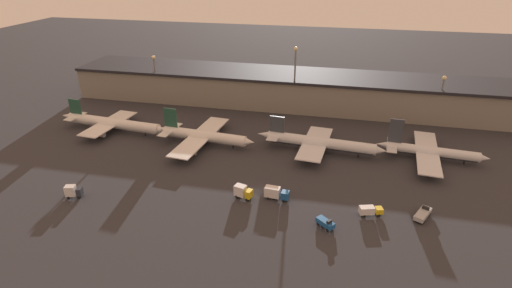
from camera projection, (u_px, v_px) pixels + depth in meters
ground at (257, 191)px, 119.31m from camera, size 600.00×600.00×0.00m
terminal_building at (294, 89)px, 184.53m from camera, size 206.24×27.91×14.87m
airplane_0 at (112, 123)px, 158.36m from camera, size 48.54×28.05×11.57m
airplane_1 at (203, 136)px, 147.54m from camera, size 39.74×37.96×12.65m
airplane_2 at (319, 143)px, 141.72m from camera, size 46.22×29.53×11.66m
airplane_3 at (430, 152)px, 136.54m from camera, size 36.76×35.29×13.43m
service_vehicle_0 at (243, 192)px, 115.40m from camera, size 5.69×3.69×3.88m
service_vehicle_1 at (370, 210)px, 107.86m from camera, size 6.64×3.87×2.74m
service_vehicle_2 at (423, 214)px, 106.93m from camera, size 5.58×7.51×2.70m
service_vehicle_3 at (276, 193)px, 114.87m from camera, size 7.22×2.95×3.71m
service_vehicle_4 at (325, 223)px, 103.20m from camera, size 5.24×4.88×2.89m
service_vehicle_5 at (73, 191)px, 115.63m from camera, size 5.04×3.27×3.82m
lamp_post_0 at (155, 72)px, 184.77m from camera, size 1.80×1.80×22.29m
lamp_post_1 at (295, 73)px, 170.28m from camera, size 1.80×1.80×29.31m
lamp_post_2 at (441, 93)px, 160.62m from camera, size 1.80×1.80×20.60m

